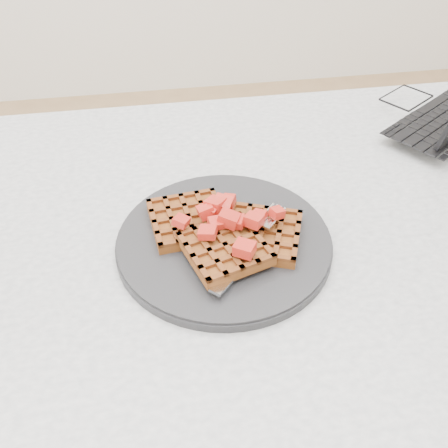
# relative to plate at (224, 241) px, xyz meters

# --- Properties ---
(table) EXTENTS (1.20, 0.80, 0.75)m
(table) POSITION_rel_plate_xyz_m (0.05, 0.03, -0.12)
(table) COLOR silver
(table) RESTS_ON ground
(plate) EXTENTS (0.30, 0.30, 0.02)m
(plate) POSITION_rel_plate_xyz_m (0.00, 0.00, 0.00)
(plate) COLOR black
(plate) RESTS_ON table
(waffles) EXTENTS (0.22, 0.19, 0.03)m
(waffles) POSITION_rel_plate_xyz_m (0.00, -0.00, 0.02)
(waffles) COLOR brown
(waffles) RESTS_ON plate
(strawberry_pile) EXTENTS (0.15, 0.15, 0.02)m
(strawberry_pile) POSITION_rel_plate_xyz_m (0.00, -0.00, 0.05)
(strawberry_pile) COLOR #A0110B
(strawberry_pile) RESTS_ON waffles
(fork) EXTENTS (0.14, 0.15, 0.02)m
(fork) POSITION_rel_plate_xyz_m (0.03, -0.03, 0.02)
(fork) COLOR silver
(fork) RESTS_ON plate
(laptop) EXTENTS (0.36, 0.35, 0.21)m
(laptop) POSITION_rel_plate_xyz_m (0.46, 0.27, 0.03)
(laptop) COLOR black
(laptop) RESTS_ON table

